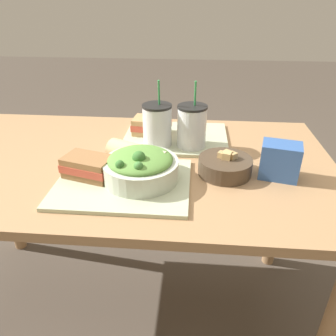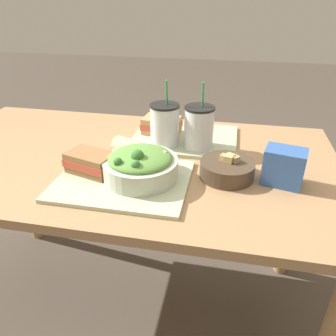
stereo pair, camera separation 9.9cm
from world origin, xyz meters
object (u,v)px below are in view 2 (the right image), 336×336
(soup_bowl, at_px, (227,168))
(napkin_folded, at_px, (146,157))
(sandwich_near, at_px, (91,162))
(sandwich_far, at_px, (162,125))
(drink_cup_red, at_px, (199,129))
(salad_bowl, at_px, (140,165))
(chip_bag, at_px, (284,167))
(drink_cup_dark, at_px, (165,126))
(baguette_near, at_px, (135,152))

(soup_bowl, distance_m, napkin_folded, 0.30)
(sandwich_near, relative_size, napkin_folded, 1.11)
(sandwich_near, distance_m, sandwich_far, 0.38)
(drink_cup_red, bearing_deg, sandwich_far, 147.09)
(soup_bowl, distance_m, drink_cup_red, 0.21)
(salad_bowl, height_order, sandwich_near, salad_bowl)
(sandwich_near, distance_m, chip_bag, 0.58)
(drink_cup_dark, bearing_deg, drink_cup_red, 0.00)
(baguette_near, xyz_separation_m, sandwich_far, (0.03, 0.26, -0.00))
(soup_bowl, xyz_separation_m, chip_bag, (0.16, -0.01, 0.03))
(baguette_near, bearing_deg, soup_bowl, -69.19)
(baguette_near, height_order, sandwich_far, baguette_near)
(chip_bag, height_order, napkin_folded, chip_bag)
(sandwich_near, bearing_deg, soup_bowl, 25.44)
(soup_bowl, bearing_deg, drink_cup_red, 122.20)
(sandwich_far, height_order, chip_bag, chip_bag)
(salad_bowl, bearing_deg, sandwich_near, 178.37)
(drink_cup_dark, xyz_separation_m, drink_cup_red, (0.12, 0.00, 0.00))
(drink_cup_red, relative_size, chip_bag, 1.82)
(soup_bowl, bearing_deg, baguette_near, 176.10)
(baguette_near, distance_m, napkin_folded, 0.08)
(drink_cup_dark, height_order, napkin_folded, drink_cup_dark)
(sandwich_far, bearing_deg, salad_bowl, -82.01)
(sandwich_far, distance_m, chip_bag, 0.52)
(soup_bowl, relative_size, baguette_near, 1.02)
(drink_cup_dark, bearing_deg, sandwich_far, 108.62)
(sandwich_far, height_order, napkin_folded, sandwich_far)
(sandwich_near, relative_size, baguette_near, 1.03)
(sandwich_far, distance_m, drink_cup_red, 0.19)
(chip_bag, bearing_deg, drink_cup_dark, 168.61)
(salad_bowl, height_order, soup_bowl, salad_bowl)
(soup_bowl, bearing_deg, napkin_folded, 163.99)
(salad_bowl, relative_size, sandwich_far, 1.46)
(salad_bowl, relative_size, baguette_near, 1.37)
(drink_cup_red, xyz_separation_m, napkin_folded, (-0.17, -0.09, -0.08))
(sandwich_far, relative_size, chip_bag, 1.19)
(salad_bowl, distance_m, baguette_near, 0.11)
(sandwich_far, height_order, drink_cup_dark, drink_cup_dark)
(napkin_folded, bearing_deg, chip_bag, -11.03)
(salad_bowl, bearing_deg, sandwich_far, 92.11)
(sandwich_near, height_order, drink_cup_red, drink_cup_red)
(salad_bowl, bearing_deg, drink_cup_dark, 85.13)
(salad_bowl, distance_m, soup_bowl, 0.27)
(soup_bowl, relative_size, drink_cup_dark, 0.71)
(soup_bowl, bearing_deg, sandwich_near, -170.30)
(salad_bowl, height_order, baguette_near, salad_bowl)
(salad_bowl, xyz_separation_m, chip_bag, (0.42, 0.07, 0.00))
(sandwich_near, height_order, napkin_folded, sandwich_near)
(sandwich_near, distance_m, napkin_folded, 0.21)
(baguette_near, bearing_deg, napkin_folded, 6.32)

